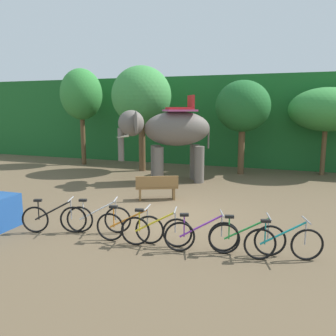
# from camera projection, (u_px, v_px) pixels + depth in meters

# --- Properties ---
(ground_plane) EXTENTS (80.00, 80.00, 0.00)m
(ground_plane) POSITION_uv_depth(u_px,v_px,m) (165.00, 216.00, 10.70)
(ground_plane) COLOR brown
(foliage_hedge) EXTENTS (36.00, 6.00, 4.99)m
(foliage_hedge) POSITION_uv_depth(u_px,v_px,m) (235.00, 120.00, 22.00)
(foliage_hedge) COLOR #1E6028
(foliage_hedge) RESTS_ON ground
(tree_right) EXTENTS (2.34, 2.34, 5.41)m
(tree_right) POSITION_uv_depth(u_px,v_px,m) (81.00, 95.00, 19.77)
(tree_right) COLOR brown
(tree_right) RESTS_ON ground
(tree_center_right) EXTENTS (3.02, 3.02, 5.32)m
(tree_center_right) POSITION_uv_depth(u_px,v_px,m) (141.00, 96.00, 17.73)
(tree_center_right) COLOR brown
(tree_center_right) RESTS_ON ground
(tree_left) EXTENTS (2.63, 2.63, 4.55)m
(tree_left) POSITION_uv_depth(u_px,v_px,m) (243.00, 107.00, 16.92)
(tree_left) COLOR brown
(tree_left) RESTS_ON ground
(tree_far_right) EXTENTS (3.50, 3.50, 4.20)m
(tree_far_right) POSITION_uv_depth(u_px,v_px,m) (327.00, 110.00, 16.66)
(tree_far_right) COLOR brown
(tree_far_right) RESTS_ON ground
(elephant) EXTENTS (4.06, 3.22, 3.78)m
(elephant) POSITION_uv_depth(u_px,v_px,m) (170.00, 132.00, 15.24)
(elephant) COLOR #665E56
(elephant) RESTS_ON ground
(bike_black) EXTENTS (1.63, 0.72, 0.92)m
(bike_black) POSITION_uv_depth(u_px,v_px,m) (54.00, 218.00, 9.20)
(bike_black) COLOR black
(bike_black) RESTS_ON ground
(bike_white) EXTENTS (1.65, 0.67, 0.92)m
(bike_white) POSITION_uv_depth(u_px,v_px,m) (99.00, 219.00, 9.20)
(bike_white) COLOR black
(bike_white) RESTS_ON ground
(bike_orange) EXTENTS (1.70, 0.52, 0.92)m
(bike_orange) POSITION_uv_depth(u_px,v_px,m) (129.00, 227.00, 8.53)
(bike_orange) COLOR black
(bike_orange) RESTS_ON ground
(bike_yellow) EXTENTS (1.68, 0.57, 0.92)m
(bike_yellow) POSITION_uv_depth(u_px,v_px,m) (156.00, 231.00, 8.29)
(bike_yellow) COLOR black
(bike_yellow) RESTS_ON ground
(bike_purple) EXTENTS (1.63, 0.72, 0.92)m
(bike_purple) POSITION_uv_depth(u_px,v_px,m) (201.00, 235.00, 7.98)
(bike_purple) COLOR black
(bike_purple) RESTS_ON ground
(bike_green) EXTENTS (1.67, 0.59, 0.92)m
(bike_green) POSITION_uv_depth(u_px,v_px,m) (247.00, 238.00, 7.80)
(bike_green) COLOR black
(bike_green) RESTS_ON ground
(bike_teal) EXTENTS (1.64, 0.68, 0.92)m
(bike_teal) POSITION_uv_depth(u_px,v_px,m) (283.00, 243.00, 7.53)
(bike_teal) COLOR black
(bike_teal) RESTS_ON ground
(wooden_bench) EXTENTS (1.53, 1.00, 0.89)m
(wooden_bench) POSITION_uv_depth(u_px,v_px,m) (157.00, 187.00, 12.45)
(wooden_bench) COLOR brown
(wooden_bench) RESTS_ON ground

